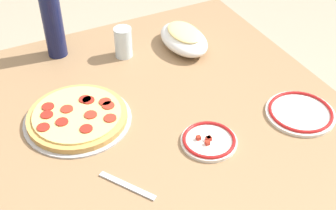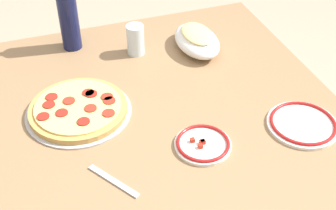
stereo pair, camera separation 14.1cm
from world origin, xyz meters
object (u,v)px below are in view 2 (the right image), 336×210
object	(u,v)px
dining_table	(168,139)
wine_bottle	(68,13)
pepperoni_pizza	(78,109)
side_plate_far	(203,144)
water_glass	(136,40)
baked_pasta_dish	(197,39)
side_plate_near	(303,124)

from	to	relation	value
dining_table	wine_bottle	world-z (taller)	wine_bottle
pepperoni_pizza	side_plate_far	size ratio (longest dim) A/B	2.00
pepperoni_pizza	water_glass	world-z (taller)	water_glass
pepperoni_pizza	water_glass	distance (m)	0.38
wine_bottle	dining_table	bearing A→B (deg)	-155.94
dining_table	water_glass	xyz separation A→B (m)	(0.36, -0.00, 0.17)
baked_pasta_dish	side_plate_far	bearing A→B (deg)	160.14
baked_pasta_dish	side_plate_far	size ratio (longest dim) A/B	1.47
baked_pasta_dish	side_plate_far	world-z (taller)	baked_pasta_dish
wine_bottle	side_plate_near	xyz separation A→B (m)	(-0.66, -0.57, -0.13)
baked_pasta_dish	water_glass	bearing A→B (deg)	77.80
pepperoni_pizza	wine_bottle	bearing A→B (deg)	-7.38
pepperoni_pizza	side_plate_near	distance (m)	0.68
baked_pasta_dish	water_glass	xyz separation A→B (m)	(0.05, 0.22, 0.01)
pepperoni_pizza	side_plate_far	xyz separation A→B (m)	(-0.26, -0.31, -0.01)
side_plate_near	side_plate_far	bearing A→B (deg)	86.77
water_glass	side_plate_near	xyz separation A→B (m)	(-0.55, -0.36, -0.05)
wine_bottle	side_plate_near	size ratio (longest dim) A/B	1.60
baked_pasta_dish	wine_bottle	bearing A→B (deg)	69.19
wine_bottle	side_plate_far	bearing A→B (deg)	-158.36
dining_table	side_plate_near	bearing A→B (deg)	-117.90
wine_bottle	water_glass	distance (m)	0.26
side_plate_far	side_plate_near	bearing A→B (deg)	-93.23
dining_table	side_plate_near	distance (m)	0.43
pepperoni_pizza	wine_bottle	xyz separation A→B (m)	(0.39, -0.05, 0.13)
side_plate_near	baked_pasta_dish	bearing A→B (deg)	15.66
baked_pasta_dish	side_plate_near	world-z (taller)	baked_pasta_dish
side_plate_near	side_plate_far	world-z (taller)	side_plate_far
dining_table	wine_bottle	xyz separation A→B (m)	(0.47, 0.21, 0.26)
water_glass	side_plate_far	world-z (taller)	water_glass
baked_pasta_dish	side_plate_far	distance (m)	0.51
baked_pasta_dish	water_glass	distance (m)	0.22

